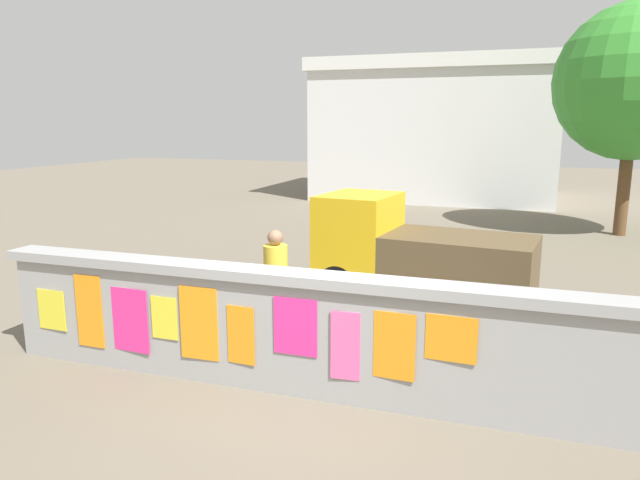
{
  "coord_description": "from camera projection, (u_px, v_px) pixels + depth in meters",
  "views": [
    {
      "loc": [
        2.08,
        -5.87,
        3.09
      ],
      "look_at": [
        -0.63,
        2.11,
        1.37
      ],
      "focal_mm": 32.52,
      "sensor_mm": 36.0,
      "label": 1
    }
  ],
  "objects": [
    {
      "name": "poster_wall",
      "position": [
        312.0,
        333.0,
        6.57
      ],
      "size": [
        8.36,
        0.42,
        1.44
      ],
      "color": "#989898",
      "rests_on": "ground"
    },
    {
      "name": "auto_rickshaw_truck",
      "position": [
        412.0,
        252.0,
        9.92
      ],
      "size": [
        3.76,
        1.95,
        1.85
      ],
      "color": "black",
      "rests_on": "ground"
    },
    {
      "name": "tree_roadside",
      "position": [
        635.0,
        82.0,
        15.35
      ],
      "size": [
        4.15,
        4.15,
        6.22
      ],
      "color": "brown",
      "rests_on": "ground"
    },
    {
      "name": "bicycle_near",
      "position": [
        621.0,
        347.0,
        7.16
      ],
      "size": [
        1.68,
        0.51,
        0.95
      ],
      "color": "black",
      "rests_on": "ground"
    },
    {
      "name": "motorcycle",
      "position": [
        154.0,
        296.0,
        8.94
      ],
      "size": [
        1.9,
        0.56,
        0.87
      ],
      "color": "black",
      "rests_on": "ground"
    },
    {
      "name": "ground",
      "position": [
        422.0,
        251.0,
        14.14
      ],
      "size": [
        60.0,
        60.0,
        0.0
      ],
      "primitive_type": "plane",
      "color": "#6B6051"
    },
    {
      "name": "person_walking",
      "position": [
        276.0,
        274.0,
        8.18
      ],
      "size": [
        0.44,
        0.44,
        1.62
      ],
      "color": "purple",
      "rests_on": "ground"
    },
    {
      "name": "building_background",
      "position": [
        438.0,
        130.0,
        24.34
      ],
      "size": [
        9.58,
        7.04,
        5.52
      ],
      "color": "silver",
      "rests_on": "ground"
    }
  ]
}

